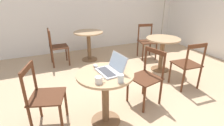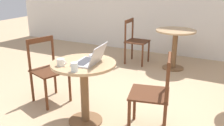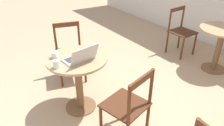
{
  "view_description": "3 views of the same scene",
  "coord_description": "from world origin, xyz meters",
  "px_view_note": "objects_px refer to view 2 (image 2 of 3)",
  "views": [
    {
      "loc": [
        -1.24,
        -1.95,
        1.73
      ],
      "look_at": [
        -0.3,
        0.22,
        0.74
      ],
      "focal_mm": 28.0,
      "sensor_mm": 36.0,
      "label": 1
    },
    {
      "loc": [
        0.97,
        -2.31,
        1.64
      ],
      "look_at": [
        -0.41,
        0.38,
        0.63
      ],
      "focal_mm": 40.0,
      "sensor_mm": 36.0,
      "label": 2
    },
    {
      "loc": [
        1.59,
        -1.08,
        2.0
      ],
      "look_at": [
        -0.39,
        0.33,
        0.61
      ],
      "focal_mm": 35.0,
      "sensor_mm": 36.0,
      "label": 3
    }
  ],
  "objects_px": {
    "mug": "(61,62)",
    "laptop": "(90,59)",
    "cafe_table_far": "(175,40)",
    "chair_near_right": "(153,94)",
    "chair_far_left": "(135,41)",
    "chair_near_left": "(48,70)",
    "cafe_table_near": "(84,79)",
    "mouse": "(92,55)",
    "drinking_glass": "(74,67)"
  },
  "relations": [
    {
      "from": "cafe_table_near",
      "to": "chair_near_right",
      "type": "xyz_separation_m",
      "value": [
        0.77,
        0.18,
        -0.1
      ]
    },
    {
      "from": "mouse",
      "to": "mug",
      "type": "relative_size",
      "value": 0.83
    },
    {
      "from": "cafe_table_near",
      "to": "chair_near_right",
      "type": "bearing_deg",
      "value": 13.2
    },
    {
      "from": "chair_near_left",
      "to": "drinking_glass",
      "type": "relative_size",
      "value": 9.42
    },
    {
      "from": "chair_far_left",
      "to": "mouse",
      "type": "xyz_separation_m",
      "value": [
        0.28,
        -2.14,
        0.32
      ]
    },
    {
      "from": "cafe_table_near",
      "to": "laptop",
      "type": "bearing_deg",
      "value": 3.71
    },
    {
      "from": "drinking_glass",
      "to": "laptop",
      "type": "bearing_deg",
      "value": 88.91
    },
    {
      "from": "cafe_table_far",
      "to": "drinking_glass",
      "type": "bearing_deg",
      "value": -98.3
    },
    {
      "from": "cafe_table_near",
      "to": "chair_near_right",
      "type": "distance_m",
      "value": 0.8
    },
    {
      "from": "cafe_table_near",
      "to": "chair_far_left",
      "type": "relative_size",
      "value": 0.85
    },
    {
      "from": "mug",
      "to": "mouse",
      "type": "bearing_deg",
      "value": 76.53
    },
    {
      "from": "chair_near_left",
      "to": "mouse",
      "type": "xyz_separation_m",
      "value": [
        0.71,
        0.0,
        0.32
      ]
    },
    {
      "from": "chair_far_left",
      "to": "drinking_glass",
      "type": "height_order",
      "value": "chair_far_left"
    },
    {
      "from": "chair_far_left",
      "to": "laptop",
      "type": "xyz_separation_m",
      "value": [
        0.41,
        -2.38,
        0.35
      ]
    },
    {
      "from": "cafe_table_near",
      "to": "mouse",
      "type": "height_order",
      "value": "mouse"
    },
    {
      "from": "chair_far_left",
      "to": "cafe_table_far",
      "type": "bearing_deg",
      "value": 0.28
    },
    {
      "from": "cafe_table_far",
      "to": "mouse",
      "type": "distance_m",
      "value": 2.21
    },
    {
      "from": "chair_near_left",
      "to": "drinking_glass",
      "type": "xyz_separation_m",
      "value": [
        0.84,
        -0.53,
        0.35
      ]
    },
    {
      "from": "cafe_table_near",
      "to": "chair_far_left",
      "type": "distance_m",
      "value": 2.41
    },
    {
      "from": "chair_near_right",
      "to": "laptop",
      "type": "bearing_deg",
      "value": -165.65
    },
    {
      "from": "mouse",
      "to": "cafe_table_far",
      "type": "bearing_deg",
      "value": 76.46
    },
    {
      "from": "cafe_table_far",
      "to": "chair_near_left",
      "type": "height_order",
      "value": "chair_near_left"
    },
    {
      "from": "cafe_table_near",
      "to": "chair_near_left",
      "type": "bearing_deg",
      "value": 162.1
    },
    {
      "from": "mouse",
      "to": "mug",
      "type": "bearing_deg",
      "value": -103.47
    },
    {
      "from": "cafe_table_near",
      "to": "mug",
      "type": "bearing_deg",
      "value": -126.67
    },
    {
      "from": "mug",
      "to": "drinking_glass",
      "type": "distance_m",
      "value": 0.25
    },
    {
      "from": "chair_far_left",
      "to": "mouse",
      "type": "distance_m",
      "value": 2.18
    },
    {
      "from": "cafe_table_far",
      "to": "chair_near_right",
      "type": "bearing_deg",
      "value": -82.15
    },
    {
      "from": "mouse",
      "to": "chair_far_left",
      "type": "bearing_deg",
      "value": 97.54
    },
    {
      "from": "mug",
      "to": "chair_near_right",
      "type": "bearing_deg",
      "value": 22.66
    },
    {
      "from": "mug",
      "to": "laptop",
      "type": "bearing_deg",
      "value": 41.43
    },
    {
      "from": "cafe_table_far",
      "to": "chair_far_left",
      "type": "distance_m",
      "value": 0.81
    },
    {
      "from": "cafe_table_far",
      "to": "mouse",
      "type": "bearing_deg",
      "value": -103.54
    },
    {
      "from": "mug",
      "to": "drinking_glass",
      "type": "bearing_deg",
      "value": -18.91
    },
    {
      "from": "chair_near_left",
      "to": "laptop",
      "type": "xyz_separation_m",
      "value": [
        0.84,
        -0.24,
        0.35
      ]
    },
    {
      "from": "mug",
      "to": "drinking_glass",
      "type": "xyz_separation_m",
      "value": [
        0.23,
        -0.08,
        0.01
      ]
    },
    {
      "from": "chair_near_left",
      "to": "mouse",
      "type": "bearing_deg",
      "value": 0.1
    },
    {
      "from": "chair_far_left",
      "to": "chair_near_right",
      "type": "bearing_deg",
      "value": -63.39
    },
    {
      "from": "cafe_table_near",
      "to": "mug",
      "type": "distance_m",
      "value": 0.35
    },
    {
      "from": "chair_near_left",
      "to": "mug",
      "type": "xyz_separation_m",
      "value": [
        0.6,
        -0.45,
        0.34
      ]
    },
    {
      "from": "laptop",
      "to": "mug",
      "type": "distance_m",
      "value": 0.32
    },
    {
      "from": "chair_near_left",
      "to": "cafe_table_near",
      "type": "bearing_deg",
      "value": -17.9
    },
    {
      "from": "cafe_table_near",
      "to": "cafe_table_far",
      "type": "height_order",
      "value": "same"
    },
    {
      "from": "mouse",
      "to": "drinking_glass",
      "type": "xyz_separation_m",
      "value": [
        0.13,
        -0.53,
        0.03
      ]
    },
    {
      "from": "cafe_table_far",
      "to": "mouse",
      "type": "relative_size",
      "value": 7.56
    },
    {
      "from": "chair_near_right",
      "to": "chair_far_left",
      "type": "height_order",
      "value": "same"
    },
    {
      "from": "chair_near_left",
      "to": "chair_far_left",
      "type": "relative_size",
      "value": 1.0
    },
    {
      "from": "chair_near_right",
      "to": "mug",
      "type": "relative_size",
      "value": 7.45
    },
    {
      "from": "laptop",
      "to": "chair_near_right",
      "type": "bearing_deg",
      "value": 14.35
    },
    {
      "from": "cafe_table_far",
      "to": "drinking_glass",
      "type": "xyz_separation_m",
      "value": [
        -0.39,
        -2.67,
        0.25
      ]
    }
  ]
}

